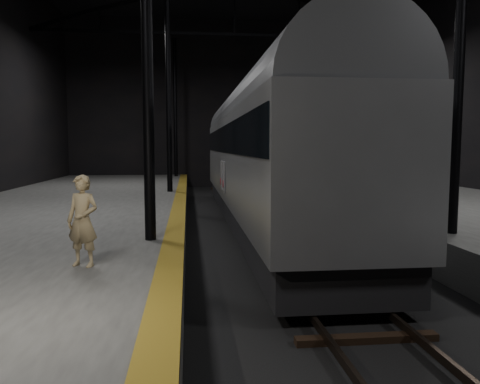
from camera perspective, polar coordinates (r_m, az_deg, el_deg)
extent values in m
plane|color=black|center=(15.74, 4.42, -6.20)|extent=(44.00, 44.00, 0.00)
cube|color=#4C4C49|center=(16.05, -22.98, -4.59)|extent=(9.00, 43.80, 1.00)
cube|color=olive|center=(15.30, -7.61, -2.76)|extent=(0.50, 43.80, 0.01)
cube|color=#3F3328|center=(15.59, 1.81, -5.67)|extent=(0.08, 43.00, 0.14)
cube|color=#3F3328|center=(15.85, 7.00, -5.52)|extent=(0.08, 43.00, 0.14)
cube|color=black|center=(15.73, 4.42, -5.99)|extent=(2.40, 42.00, 0.12)
cylinder|color=black|center=(11.52, -11.32, 19.50)|extent=(0.26, 0.26, 10.00)
cylinder|color=black|center=(13.29, 25.29, 17.18)|extent=(0.26, 0.26, 10.00)
cylinder|color=black|center=(23.32, -8.71, 12.39)|extent=(0.26, 0.26, 10.00)
cylinder|color=black|center=(24.25, 9.97, 12.10)|extent=(0.26, 0.26, 10.00)
cylinder|color=black|center=(35.26, -7.90, 10.06)|extent=(0.26, 0.26, 10.00)
cylinder|color=black|center=(35.88, 4.52, 10.02)|extent=(0.26, 0.26, 10.00)
cube|color=black|center=(30.06, -0.67, 18.63)|extent=(23.60, 0.15, 0.18)
cube|color=#999CA0|center=(18.44, 2.71, 4.07)|extent=(3.10, 21.38, 3.21)
cube|color=black|center=(18.60, 2.68, -2.13)|extent=(2.83, 20.95, 0.91)
cube|color=black|center=(18.43, 2.72, 6.39)|extent=(3.16, 21.06, 0.96)
cylinder|color=slate|center=(18.47, 2.73, 9.05)|extent=(3.04, 21.16, 3.04)
cube|color=black|center=(11.47, 8.59, -9.07)|extent=(1.92, 2.35, 0.37)
cube|color=black|center=(26.01, 0.10, -0.80)|extent=(1.92, 2.35, 0.37)
cube|color=silver|center=(17.22, -1.94, 1.83)|extent=(0.04, 0.80, 1.12)
cube|color=silver|center=(18.50, -2.25, 2.09)|extent=(0.04, 0.80, 1.12)
cylinder|color=#AA1425|center=(17.43, -2.05, 0.99)|extent=(0.03, 0.28, 0.28)
cylinder|color=#AA1425|center=(18.71, -2.35, 1.30)|extent=(0.03, 0.28, 0.28)
imported|color=tan|center=(9.07, -18.63, -3.35)|extent=(0.72, 0.61, 1.69)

